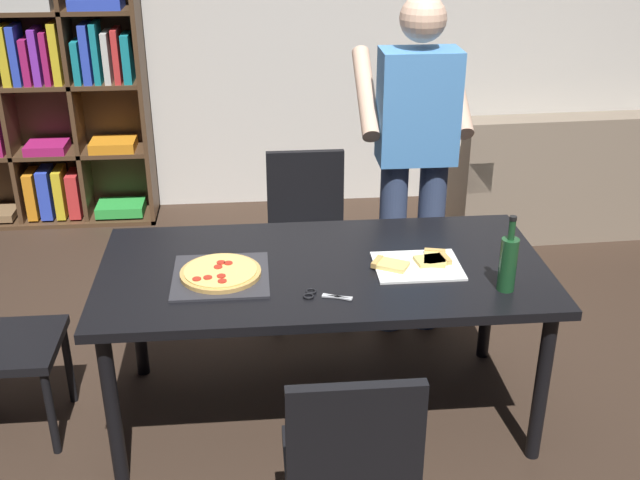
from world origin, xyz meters
The scene contains 12 objects.
ground_plane centered at (0.00, 0.00, 0.00)m, with size 12.00×12.00×0.00m, color #38281E.
back_wall centered at (0.00, 2.60, 1.40)m, with size 6.40×0.10×2.80m, color silver.
dining_table centered at (0.00, 0.00, 0.68)m, with size 1.88×0.92×0.75m.
chair_near_camera centered at (0.00, -0.95, 0.51)m, with size 0.42×0.42×0.90m.
chair_far_side centered at (0.00, 0.95, 0.51)m, with size 0.42×0.42×0.90m.
couch centered at (1.90, 1.99, 0.30)m, with size 1.73×0.91×0.85m.
bookshelf centered at (-1.70, 2.38, 0.94)m, with size 1.40×0.35×1.95m.
person_serving_pizza centered at (0.53, 0.73, 1.00)m, with size 0.55×0.54×1.75m.
pepperoni_pizza_on_tray centered at (-0.43, -0.06, 0.77)m, with size 0.39×0.39×0.04m.
pizza_slices_on_towel centered at (0.40, -0.04, 0.76)m, with size 0.38×0.28×0.03m.
wine_bottle centered at (0.70, -0.27, 0.87)m, with size 0.07×0.07×0.32m.
kitchen_scissors centered at (-0.04, -0.25, 0.76)m, with size 0.20×0.12×0.01m.
Camera 1 is at (-0.27, -2.88, 2.24)m, focal length 43.52 mm.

